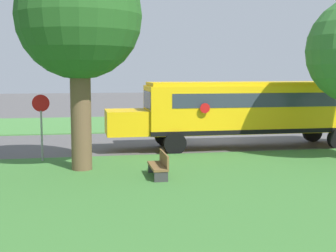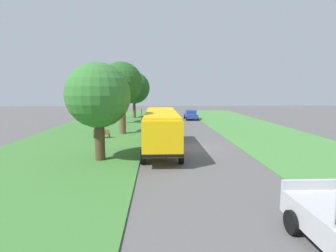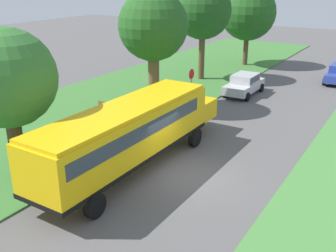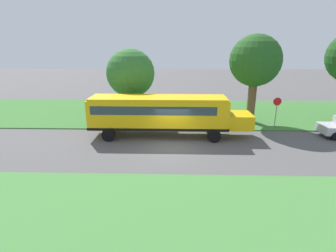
{
  "view_description": "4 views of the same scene",
  "coord_description": "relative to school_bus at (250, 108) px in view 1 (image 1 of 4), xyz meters",
  "views": [
    {
      "loc": [
        -23.74,
        7.17,
        3.61
      ],
      "look_at": [
        -2.12,
        3.1,
        1.09
      ],
      "focal_mm": 50.0,
      "sensor_mm": 36.0,
      "label": 1
    },
    {
      "loc": [
        -2.84,
        -21.51,
        4.79
      ],
      "look_at": [
        -1.91,
        0.15,
        1.84
      ],
      "focal_mm": 28.0,
      "sensor_mm": 36.0,
      "label": 2
    },
    {
      "loc": [
        7.78,
        -14.05,
        8.48
      ],
      "look_at": [
        -2.32,
        2.08,
        1.26
      ],
      "focal_mm": 42.0,
      "sensor_mm": 36.0,
      "label": 3
    },
    {
      "loc": [
        17.06,
        0.21,
        7.01
      ],
      "look_at": [
        0.07,
        -0.28,
        1.65
      ],
      "focal_mm": 28.0,
      "sensor_mm": 36.0,
      "label": 4
    }
  ],
  "objects": [
    {
      "name": "ground_plane",
      "position": [
        2.51,
        0.81,
        -1.92
      ],
      "size": [
        120.0,
        120.0,
        0.0
      ],
      "primitive_type": "plane",
      "color": "#565454"
    },
    {
      "name": "grass_verge",
      "position": [
        -7.49,
        0.81,
        -1.88
      ],
      "size": [
        12.0,
        80.0,
        0.08
      ],
      "primitive_type": "cube",
      "color": "#3D7533",
      "rests_on": "ground"
    },
    {
      "name": "grass_far_side",
      "position": [
        11.51,
        0.81,
        -1.89
      ],
      "size": [
        10.0,
        80.0,
        0.07
      ],
      "primitive_type": "cube",
      "color": "#47843D",
      "rests_on": "ground"
    },
    {
      "name": "school_bus",
      "position": [
        0.0,
        0.0,
        0.0
      ],
      "size": [
        2.84,
        12.42,
        3.16
      ],
      "color": "yellow",
      "rests_on": "ground"
    },
    {
      "name": "oak_tree_roadside_mid",
      "position": [
        -4.02,
        8.0,
        3.62
      ],
      "size": [
        4.5,
        4.5,
        7.85
      ],
      "color": "brown",
      "rests_on": "ground"
    },
    {
      "name": "stop_sign",
      "position": [
        -2.09,
        9.52,
        -0.19
      ],
      "size": [
        0.08,
        0.68,
        2.74
      ],
      "color": "gray",
      "rests_on": "ground"
    },
    {
      "name": "park_bench",
      "position": [
        -5.86,
        5.38,
        -1.45
      ],
      "size": [
        1.61,
        0.52,
        0.92
      ],
      "color": "brown",
      "rests_on": "ground"
    }
  ]
}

